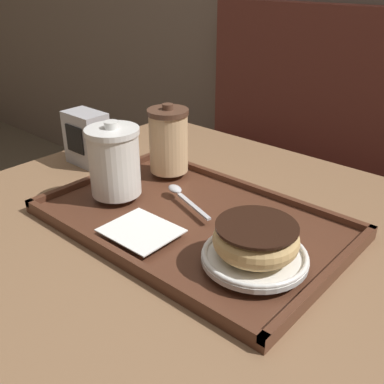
% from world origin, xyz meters
% --- Properties ---
extents(cafe_table, '(0.90, 0.82, 0.71)m').
position_xyz_m(cafe_table, '(0.00, 0.00, 0.54)').
color(cafe_table, '#846042').
rests_on(cafe_table, ground_plane).
extents(serving_tray, '(0.52, 0.33, 0.02)m').
position_xyz_m(serving_tray, '(0.02, -0.01, 0.71)').
color(serving_tray, '#512D1E').
rests_on(serving_tray, cafe_table).
extents(napkin_paper, '(0.12, 0.10, 0.00)m').
position_xyz_m(napkin_paper, '(-0.00, -0.11, 0.73)').
color(napkin_paper, white).
rests_on(napkin_paper, serving_tray).
extents(coffee_cup_front, '(0.10, 0.10, 0.14)m').
position_xyz_m(coffee_cup_front, '(-0.14, -0.05, 0.80)').
color(coffee_cup_front, white).
rests_on(coffee_cup_front, serving_tray).
extents(coffee_cup_rear, '(0.08, 0.08, 0.14)m').
position_xyz_m(coffee_cup_rear, '(-0.13, 0.09, 0.80)').
color(coffee_cup_rear, '#E0B784').
rests_on(coffee_cup_rear, serving_tray).
extents(plate_with_chocolate_donut, '(0.15, 0.15, 0.01)m').
position_xyz_m(plate_with_chocolate_donut, '(0.18, -0.06, 0.74)').
color(plate_with_chocolate_donut, white).
rests_on(plate_with_chocolate_donut, serving_tray).
extents(donut_chocolate_glazed, '(0.12, 0.12, 0.04)m').
position_xyz_m(donut_chocolate_glazed, '(0.18, -0.06, 0.77)').
color(donut_chocolate_glazed, '#DBB270').
rests_on(donut_chocolate_glazed, plate_with_chocolate_donut).
extents(spoon, '(0.14, 0.06, 0.01)m').
position_xyz_m(spoon, '(-0.04, 0.02, 0.74)').
color(spoon, silver).
rests_on(spoon, serving_tray).
extents(napkin_dispenser, '(0.10, 0.06, 0.12)m').
position_xyz_m(napkin_dispenser, '(-0.34, 0.04, 0.77)').
color(napkin_dispenser, '#B7B7BC').
rests_on(napkin_dispenser, cafe_table).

